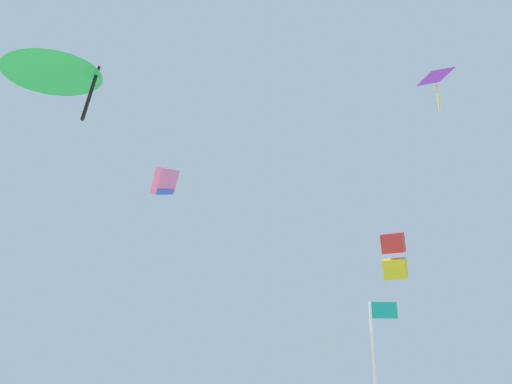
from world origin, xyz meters
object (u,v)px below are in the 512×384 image
at_px(kite_parafoil_pink, 166,182).
at_px(banner_flag, 378,380).
at_px(kite_delta_green, 53,66).
at_px(kite_diamond_purple, 436,79).
at_px(kite_box_red, 394,256).

bearing_deg(kite_parafoil_pink, banner_flag, 30.36).
bearing_deg(banner_flag, kite_delta_green, 132.80).
height_order(banner_flag, kite_diamond_purple, kite_diamond_purple).
relative_size(kite_diamond_purple, kite_box_red, 0.65).
xyz_separation_m(banner_flag, kite_parafoil_pink, (-6.38, 14.41, 9.85)).
bearing_deg(banner_flag, kite_parafoil_pink, 113.87).
xyz_separation_m(kite_delta_green, kite_parafoil_pink, (5.77, 1.28, -5.60)).
bearing_deg(kite_delta_green, kite_parafoil_pink, -160.50).
bearing_deg(kite_diamond_purple, kite_delta_green, -97.04).
xyz_separation_m(banner_flag, kite_box_red, (8.67, 28.48, 9.74)).
xyz_separation_m(kite_diamond_purple, kite_box_red, (0.64, 13.30, -6.73)).
relative_size(banner_flag, kite_diamond_purple, 1.65).
distance_m(banner_flag, kite_diamond_purple, 23.79).
bearing_deg(kite_box_red, kite_delta_green, 59.55).
relative_size(kite_box_red, kite_parafoil_pink, 0.88).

